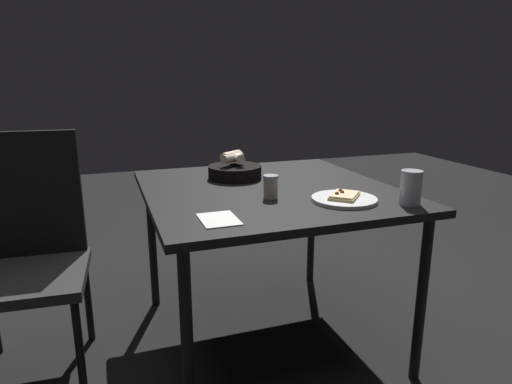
{
  "coord_description": "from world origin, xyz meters",
  "views": [
    {
      "loc": [
        -1.7,
        0.65,
        1.16
      ],
      "look_at": [
        -0.08,
        0.08,
        0.71
      ],
      "focal_mm": 31.21,
      "sensor_mm": 36.0,
      "label": 1
    }
  ],
  "objects_px": {
    "pizza_plate": "(344,199)",
    "pepper_shaker": "(271,188)",
    "beer_glass": "(411,190)",
    "bread_basket": "(235,170)",
    "chair_near": "(27,243)",
    "dining_table": "(268,200)"
  },
  "relations": [
    {
      "from": "beer_glass",
      "to": "chair_near",
      "type": "xyz_separation_m",
      "value": [
        0.57,
        1.35,
        -0.24
      ]
    },
    {
      "from": "dining_table",
      "to": "pepper_shaker",
      "type": "height_order",
      "value": "pepper_shaker"
    },
    {
      "from": "pizza_plate",
      "to": "bread_basket",
      "type": "distance_m",
      "value": 0.58
    },
    {
      "from": "pepper_shaker",
      "to": "chair_near",
      "type": "bearing_deg",
      "value": 70.72
    },
    {
      "from": "beer_glass",
      "to": "pepper_shaker",
      "type": "xyz_separation_m",
      "value": [
        0.25,
        0.45,
        -0.02
      ]
    },
    {
      "from": "beer_glass",
      "to": "bread_basket",
      "type": "bearing_deg",
      "value": 37.34
    },
    {
      "from": "bread_basket",
      "to": "pepper_shaker",
      "type": "bearing_deg",
      "value": -175.39
    },
    {
      "from": "bread_basket",
      "to": "pepper_shaker",
      "type": "xyz_separation_m",
      "value": [
        -0.38,
        -0.03,
        0.0
      ]
    },
    {
      "from": "dining_table",
      "to": "pizza_plate",
      "type": "relative_size",
      "value": 4.32
    },
    {
      "from": "pizza_plate",
      "to": "pepper_shaker",
      "type": "relative_size",
      "value": 2.73
    },
    {
      "from": "dining_table",
      "to": "pepper_shaker",
      "type": "bearing_deg",
      "value": 162.47
    },
    {
      "from": "beer_glass",
      "to": "pepper_shaker",
      "type": "distance_m",
      "value": 0.51
    },
    {
      "from": "dining_table",
      "to": "pizza_plate",
      "type": "bearing_deg",
      "value": -146.88
    },
    {
      "from": "bread_basket",
      "to": "chair_near",
      "type": "bearing_deg",
      "value": 93.93
    },
    {
      "from": "bread_basket",
      "to": "beer_glass",
      "type": "relative_size",
      "value": 1.93
    },
    {
      "from": "chair_near",
      "to": "dining_table",
      "type": "bearing_deg",
      "value": -99.07
    },
    {
      "from": "pepper_shaker",
      "to": "chair_near",
      "type": "distance_m",
      "value": 0.99
    },
    {
      "from": "pizza_plate",
      "to": "chair_near",
      "type": "distance_m",
      "value": 1.25
    },
    {
      "from": "beer_glass",
      "to": "pepper_shaker",
      "type": "height_order",
      "value": "beer_glass"
    },
    {
      "from": "dining_table",
      "to": "bread_basket",
      "type": "height_order",
      "value": "bread_basket"
    },
    {
      "from": "dining_table",
      "to": "beer_glass",
      "type": "relative_size",
      "value": 8.36
    },
    {
      "from": "pizza_plate",
      "to": "beer_glass",
      "type": "distance_m",
      "value": 0.24
    }
  ]
}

